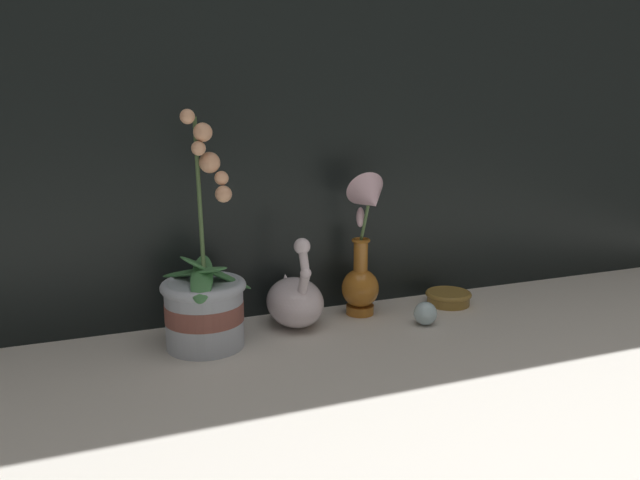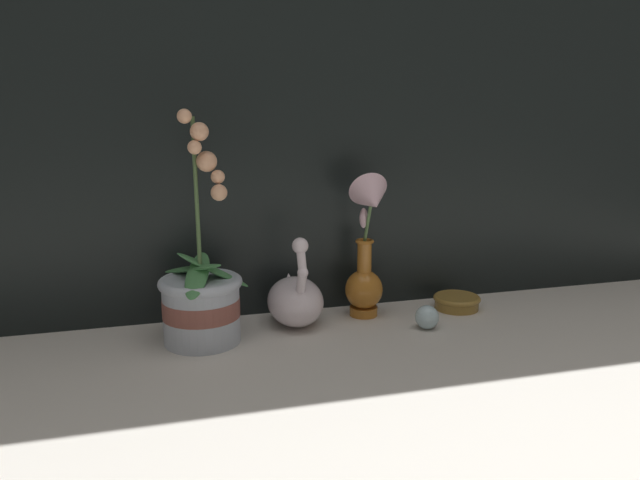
# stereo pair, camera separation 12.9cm
# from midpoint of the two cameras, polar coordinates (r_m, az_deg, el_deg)

# --- Properties ---
(ground_plane) EXTENTS (2.80, 2.80, 0.00)m
(ground_plane) POSITION_cam_midpoint_polar(r_m,az_deg,el_deg) (1.27, 0.37, -9.34)
(ground_plane) COLOR beige
(window_backdrop) EXTENTS (2.80, 0.03, 1.20)m
(window_backdrop) POSITION_cam_midpoint_polar(r_m,az_deg,el_deg) (1.40, -3.31, 17.83)
(window_backdrop) COLOR black
(window_backdrop) RESTS_ON ground_plane
(orchid_potted_plant) EXTENTS (0.18, 0.22, 0.46)m
(orchid_potted_plant) POSITION_cam_midpoint_polar(r_m,az_deg,el_deg) (1.25, -13.47, -5.59)
(orchid_potted_plant) COLOR #B2BCCC
(orchid_potted_plant) RESTS_ON ground_plane
(swan_figurine) EXTENTS (0.12, 0.18, 0.20)m
(swan_figurine) POSITION_cam_midpoint_polar(r_m,az_deg,el_deg) (1.34, -5.11, -5.45)
(swan_figurine) COLOR white
(swan_figurine) RESTS_ON ground_plane
(blue_vase) EXTENTS (0.08, 0.13, 0.33)m
(blue_vase) POSITION_cam_midpoint_polar(r_m,az_deg,el_deg) (1.37, 1.34, -1.39)
(blue_vase) COLOR #B26B23
(blue_vase) RESTS_ON ground_plane
(glass_sphere) EXTENTS (0.05, 0.05, 0.05)m
(glass_sphere) POSITION_cam_midpoint_polar(r_m,az_deg,el_deg) (1.36, 6.94, -6.72)
(glass_sphere) COLOR silver
(glass_sphere) RESTS_ON ground_plane
(amber_dish) EXTENTS (0.11, 0.11, 0.03)m
(amber_dish) POSITION_cam_midpoint_polar(r_m,az_deg,el_deg) (1.50, 9.26, -5.19)
(amber_dish) COLOR olive
(amber_dish) RESTS_ON ground_plane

